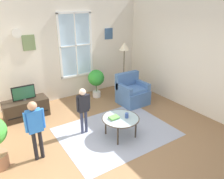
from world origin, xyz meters
TOP-DOWN VIEW (x-y plane):
  - ground_plane at (0.00, 0.00)m, footprint 5.82×5.98m
  - back_wall at (0.01, 2.74)m, footprint 5.22×0.17m
  - side_wall_right at (2.67, 0.00)m, footprint 0.12×5.38m
  - area_rug at (0.25, 0.21)m, footprint 2.49×1.92m
  - tv_stand at (-1.28, 2.05)m, footprint 1.08×0.49m
  - television at (-1.28, 2.05)m, footprint 0.55×0.08m
  - armchair at (1.50, 1.23)m, footprint 0.76×0.74m
  - coffee_table at (0.23, 0.03)m, footprint 0.81×0.81m
  - book_stack at (0.10, 0.08)m, footprint 0.21×0.16m
  - cup at (0.35, -0.03)m, footprint 0.08×0.08m
  - remote_near_books at (0.17, 0.09)m, footprint 0.08×0.15m
  - person_black_shirt at (-0.37, 0.58)m, footprint 0.32×0.15m
  - person_blue_shirt at (-1.48, 0.26)m, footprint 0.36×0.16m
  - potted_plant_by_window at (0.86, 2.19)m, footprint 0.49×0.49m
  - floor_lamp at (1.78, 2.02)m, footprint 0.32×0.32m

SIDE VIEW (x-z plane):
  - ground_plane at x=0.00m, z-range -0.02..0.00m
  - area_rug at x=0.25m, z-range 0.00..0.01m
  - tv_stand at x=-1.28m, z-range 0.00..0.47m
  - armchair at x=1.50m, z-range -0.11..0.76m
  - coffee_table at x=0.23m, z-range 0.20..0.65m
  - remote_near_books at x=0.17m, z-range 0.45..0.47m
  - book_stack at x=0.10m, z-range 0.45..0.50m
  - cup at x=0.35m, z-range 0.45..0.56m
  - potted_plant_by_window at x=0.86m, z-range 0.14..1.02m
  - person_black_shirt at x=-0.37m, z-range 0.14..1.21m
  - television at x=-1.28m, z-range 0.48..0.86m
  - person_blue_shirt at x=-1.48m, z-range 0.15..1.33m
  - floor_lamp at x=1.78m, z-range 0.55..2.17m
  - side_wall_right at x=2.67m, z-range 0.00..2.98m
  - back_wall at x=0.01m, z-range 0.00..2.99m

